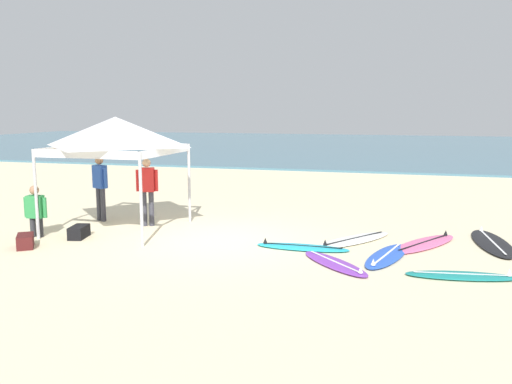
% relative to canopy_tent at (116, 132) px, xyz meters
% --- Properties ---
extents(ground_plane, '(80.00, 80.00, 0.00)m').
position_rel_canopy_tent_xyz_m(ground_plane, '(2.83, -0.41, -2.39)').
color(ground_plane, beige).
extents(sea, '(80.00, 36.00, 0.10)m').
position_rel_canopy_tent_xyz_m(sea, '(2.83, 31.43, -2.34)').
color(sea, teal).
rests_on(sea, ground).
extents(canopy_tent, '(2.74, 2.74, 2.75)m').
position_rel_canopy_tent_xyz_m(canopy_tent, '(0.00, 0.00, 0.00)').
color(canopy_tent, '#B7B7BC').
rests_on(canopy_tent, ground).
extents(surfboard_white, '(1.83, 2.24, 0.19)m').
position_rel_canopy_tent_xyz_m(surfboard_white, '(5.65, 0.39, -2.35)').
color(surfboard_white, white).
rests_on(surfboard_white, ground).
extents(surfboard_pink, '(1.76, 2.32, 0.19)m').
position_rel_canopy_tent_xyz_m(surfboard_pink, '(7.15, 0.45, -2.35)').
color(surfboard_pink, pink).
rests_on(surfboard_pink, ground).
extents(surfboard_teal, '(1.98, 0.78, 0.19)m').
position_rel_canopy_tent_xyz_m(surfboard_teal, '(7.72, -1.72, -2.35)').
color(surfboard_teal, '#19847F').
rests_on(surfboard_teal, ground).
extents(surfboard_purple, '(1.67, 1.75, 0.19)m').
position_rel_canopy_tent_xyz_m(surfboard_purple, '(5.48, -1.57, -2.35)').
color(surfboard_purple, purple).
rests_on(surfboard_purple, ground).
extents(surfboard_cyan, '(1.99, 0.54, 0.19)m').
position_rel_canopy_tent_xyz_m(surfboard_cyan, '(4.65, -0.56, -2.35)').
color(surfboard_cyan, '#23B2CC').
rests_on(surfboard_cyan, ground).
extents(surfboard_black, '(0.91, 2.61, 0.19)m').
position_rel_canopy_tent_xyz_m(surfboard_black, '(8.59, 0.92, -2.35)').
color(surfboard_black, black).
rests_on(surfboard_black, ground).
extents(surfboard_blue, '(1.08, 2.17, 0.19)m').
position_rel_canopy_tent_xyz_m(surfboard_blue, '(6.40, -0.78, -2.35)').
color(surfboard_blue, blue).
rests_on(surfboard_blue, ground).
extents(person_blue, '(0.52, 0.34, 1.71)m').
position_rel_canopy_tent_xyz_m(person_blue, '(-1.00, 0.82, -1.40)').
color(person_blue, '#383842').
rests_on(person_blue, ground).
extents(person_red, '(0.53, 0.32, 1.71)m').
position_rel_canopy_tent_xyz_m(person_red, '(0.47, 0.60, -1.40)').
color(person_red, '#383842').
rests_on(person_red, ground).
extents(person_green, '(0.54, 0.27, 1.20)m').
position_rel_canopy_tent_xyz_m(person_green, '(-1.47, -1.16, -1.73)').
color(person_green, '#2D2D33').
rests_on(person_green, ground).
extents(gear_bag_near_tent, '(0.61, 0.67, 0.28)m').
position_rel_canopy_tent_xyz_m(gear_bag_near_tent, '(-1.07, -2.05, -2.25)').
color(gear_bag_near_tent, '#4C1919').
rests_on(gear_bag_near_tent, ground).
extents(gear_bag_by_pole, '(0.44, 0.65, 0.28)m').
position_rel_canopy_tent_xyz_m(gear_bag_by_pole, '(-0.46, -1.00, -2.25)').
color(gear_bag_by_pole, black).
rests_on(gear_bag_by_pole, ground).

